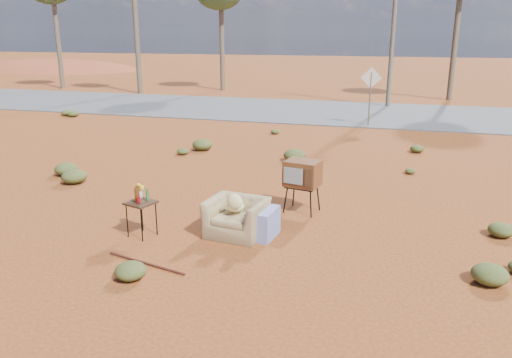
# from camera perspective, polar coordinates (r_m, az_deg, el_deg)

# --- Properties ---
(ground) EXTENTS (140.00, 140.00, 0.00)m
(ground) POSITION_cam_1_polar(r_m,az_deg,el_deg) (8.33, -3.96, -7.78)
(ground) COLOR brown
(ground) RESTS_ON ground
(highway) EXTENTS (140.00, 7.00, 0.04)m
(highway) POSITION_cam_1_polar(r_m,az_deg,el_deg) (22.53, 9.43, 7.55)
(highway) COLOR #565659
(highway) RESTS_ON ground
(dirt_mound) EXTENTS (26.00, 18.00, 2.00)m
(dirt_mound) POSITION_cam_1_polar(r_m,az_deg,el_deg) (52.63, -22.54, 11.49)
(dirt_mound) COLOR #983C24
(dirt_mound) RESTS_ON ground
(armchair) EXTENTS (1.23, 0.75, 0.86)m
(armchair) POSITION_cam_1_polar(r_m,az_deg,el_deg) (8.65, -1.67, -3.94)
(armchair) COLOR #92794F
(armchair) RESTS_ON ground
(tv_unit) EXTENTS (0.73, 0.63, 1.04)m
(tv_unit) POSITION_cam_1_polar(r_m,az_deg,el_deg) (9.70, 5.34, 0.56)
(tv_unit) COLOR black
(tv_unit) RESTS_ON ground
(side_table) EXTENTS (0.54, 0.54, 0.89)m
(side_table) POSITION_cam_1_polar(r_m,az_deg,el_deg) (8.79, -13.07, -2.33)
(side_table) COLOR #3C2715
(side_table) RESTS_ON ground
(rusty_bar) EXTENTS (1.45, 0.38, 0.04)m
(rusty_bar) POSITION_cam_1_polar(r_m,az_deg,el_deg) (7.91, -12.45, -9.38)
(rusty_bar) COLOR #4F1E15
(rusty_bar) RESTS_ON ground
(road_sign) EXTENTS (0.78, 0.06, 2.19)m
(road_sign) POSITION_cam_1_polar(r_m,az_deg,el_deg) (19.24, 12.98, 10.32)
(road_sign) COLOR brown
(road_sign) RESTS_ON ground
(utility_pole_center) EXTENTS (1.40, 0.20, 8.00)m
(utility_pole_center) POSITION_cam_1_polar(r_m,az_deg,el_deg) (24.63, 15.52, 17.57)
(utility_pole_center) COLOR brown
(utility_pole_center) RESTS_ON ground
(scrub_patch) EXTENTS (17.49, 8.07, 0.33)m
(scrub_patch) POSITION_cam_1_polar(r_m,az_deg,el_deg) (12.48, -0.54, 1.23)
(scrub_patch) COLOR #505625
(scrub_patch) RESTS_ON ground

